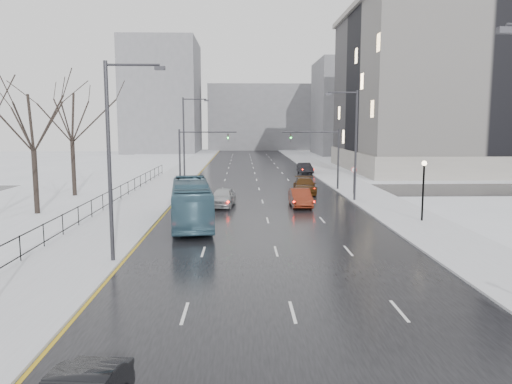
{
  "coord_description": "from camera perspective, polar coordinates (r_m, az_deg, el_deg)",
  "views": [
    {
      "loc": [
        -1.87,
        -4.7,
        6.93
      ],
      "look_at": [
        -0.93,
        28.22,
        2.5
      ],
      "focal_mm": 35.0,
      "sensor_mm": 36.0,
      "label": 1
    }
  ],
  "objects": [
    {
      "name": "bldg_far_right",
      "position": [
        123.44,
        12.53,
        9.37
      ],
      "size": [
        24.0,
        20.0,
        22.0
      ],
      "primitive_type": "cube",
      "color": "slate",
      "rests_on": "ground"
    },
    {
      "name": "no_uturn_sign",
      "position": [
        50.16,
        11.12,
        2.22
      ],
      "size": [
        0.6,
        0.06,
        2.7
      ],
      "color": "#2D2D33",
      "rests_on": "sidewalk_right"
    },
    {
      "name": "sidewalk_right",
      "position": [
        66.23,
        9.14,
        1.63
      ],
      "size": [
        5.0,
        150.0,
        0.16
      ],
      "primitive_type": "cube",
      "color": "silver",
      "rests_on": "ground"
    },
    {
      "name": "streetlight_l_far",
      "position": [
        57.07,
        -8.02,
        6.27
      ],
      "size": [
        2.95,
        0.25,
        10.0
      ],
      "color": "#2D2D33",
      "rests_on": "ground"
    },
    {
      "name": "sedan_center_near",
      "position": [
        42.56,
        -3.82,
        -0.59
      ],
      "size": [
        2.45,
        4.87,
        1.59
      ],
      "primitive_type": "imported",
      "rotation": [
        0.0,
        0.0,
        -0.13
      ],
      "color": "#AAACAF",
      "rests_on": "road"
    },
    {
      "name": "mast_signal_right",
      "position": [
        53.57,
        8.27,
        4.56
      ],
      "size": [
        6.1,
        0.33,
        6.5
      ],
      "color": "#2D2D33",
      "rests_on": "ground"
    },
    {
      "name": "park_strip",
      "position": [
        67.55,
        -17.21,
        1.48
      ],
      "size": [
        14.0,
        150.0,
        0.12
      ],
      "primitive_type": "cube",
      "color": "white",
      "rests_on": "ground"
    },
    {
      "name": "iron_fence",
      "position": [
        36.94,
        -19.17,
        -2.15
      ],
      "size": [
        0.06,
        70.0,
        1.3
      ],
      "color": "black",
      "rests_on": "sidewalk_left"
    },
    {
      "name": "streetlight_r_mid",
      "position": [
        45.83,
        11.07,
        5.88
      ],
      "size": [
        2.95,
        0.25,
        10.0
      ],
      "color": "#2D2D33",
      "rests_on": "ground"
    },
    {
      "name": "sedan_right_distant",
      "position": [
        71.93,
        5.62,
        2.73
      ],
      "size": [
        2.03,
        4.68,
        1.5
      ],
      "primitive_type": "imported",
      "rotation": [
        0.0,
        0.0,
        0.1
      ],
      "color": "black",
      "rests_on": "road"
    },
    {
      "name": "cross_road",
      "position": [
        53.19,
        0.39,
        0.2
      ],
      "size": [
        130.0,
        10.0,
        0.04
      ],
      "primitive_type": "cube",
      "color": "black",
      "rests_on": "ground"
    },
    {
      "name": "sedan_right_near",
      "position": [
        42.53,
        5.09,
        -0.65
      ],
      "size": [
        1.71,
        4.66,
        1.52
      ],
      "primitive_type": "imported",
      "rotation": [
        0.0,
        0.0,
        0.02
      ],
      "color": "maroon",
      "rests_on": "road"
    },
    {
      "name": "tree_park_e",
      "position": [
        51.83,
        -19.99,
        -0.49
      ],
      "size": [
        9.45,
        9.45,
        13.5
      ],
      "primitive_type": null,
      "color": "black",
      "rests_on": "ground"
    },
    {
      "name": "lamppost_r_mid",
      "position": [
        37.23,
        18.6,
        1.11
      ],
      "size": [
        0.36,
        0.36,
        4.28
      ],
      "color": "black",
      "rests_on": "sidewalk_right"
    },
    {
      "name": "tree_park_d",
      "position": [
        42.42,
        -23.69,
        -2.39
      ],
      "size": [
        8.75,
        8.75,
        12.5
      ],
      "primitive_type": null,
      "color": "black",
      "rests_on": "ground"
    },
    {
      "name": "streetlight_l_near",
      "position": [
        25.53,
        -15.97,
        4.42
      ],
      "size": [
        2.95,
        0.25,
        10.0
      ],
      "color": "#2D2D33",
      "rests_on": "ground"
    },
    {
      "name": "road",
      "position": [
        65.1,
        0.01,
        1.57
      ],
      "size": [
        16.0,
        150.0,
        0.04
      ],
      "primitive_type": "cube",
      "color": "black",
      "rests_on": "ground"
    },
    {
      "name": "civic_building",
      "position": [
        85.21,
        24.38,
        9.87
      ],
      "size": [
        41.0,
        31.0,
        24.8
      ],
      "color": "gray",
      "rests_on": "ground"
    },
    {
      "name": "bus",
      "position": [
        35.18,
        -7.41,
        -1.17
      ],
      "size": [
        3.87,
        11.21,
        3.06
      ],
      "primitive_type": "imported",
      "rotation": [
        0.0,
        0.0,
        0.12
      ],
      "color": "#3A5E71",
      "rests_on": "road"
    },
    {
      "name": "bldg_far_center",
      "position": [
        144.84,
        0.69,
        8.48
      ],
      "size": [
        30.0,
        18.0,
        18.0
      ],
      "primitive_type": "cube",
      "color": "slate",
      "rests_on": "ground"
    },
    {
      "name": "mast_signal_left",
      "position": [
        53.06,
        -7.57,
        4.54
      ],
      "size": [
        6.1,
        0.33,
        6.5
      ],
      "color": "#2D2D33",
      "rests_on": "ground"
    },
    {
      "name": "sidewalk_left",
      "position": [
        65.63,
        -9.19,
        1.57
      ],
      "size": [
        5.0,
        150.0,
        0.16
      ],
      "primitive_type": "cube",
      "color": "silver",
      "rests_on": "ground"
    },
    {
      "name": "bldg_far_left",
      "position": [
        131.45,
        -10.63,
        10.62
      ],
      "size": [
        18.0,
        22.0,
        28.0
      ],
      "primitive_type": "cube",
      "color": "slate",
      "rests_on": "ground"
    },
    {
      "name": "sedan_right_far",
      "position": [
        50.75,
        5.58,
        0.73
      ],
      "size": [
        2.66,
        5.66,
        1.6
      ],
      "primitive_type": "imported",
      "rotation": [
        0.0,
        0.0,
        -0.08
      ],
      "color": "#41230B",
      "rests_on": "road"
    }
  ]
}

